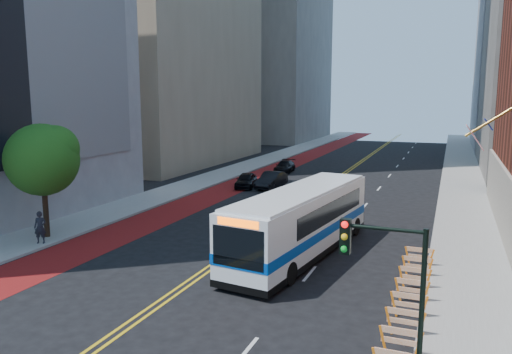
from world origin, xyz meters
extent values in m
plane|color=black|center=(0.00, 0.00, 0.00)|extent=(160.00, 160.00, 0.00)
cube|color=gray|center=(-12.00, 30.00, 0.07)|extent=(4.00, 140.00, 0.15)
cube|color=gray|center=(12.00, 30.00, 0.07)|extent=(4.00, 140.00, 0.15)
cube|color=maroon|center=(-8.10, 30.00, 0.00)|extent=(3.60, 140.00, 0.01)
cube|color=gold|center=(-0.18, 30.00, 0.00)|extent=(0.14, 140.00, 0.01)
cube|color=gold|center=(0.18, 30.00, 0.00)|extent=(0.14, 140.00, 0.01)
cube|color=silver|center=(4.80, -2.00, 0.01)|extent=(0.14, 2.20, 0.01)
cube|color=silver|center=(4.80, 6.00, 0.01)|extent=(0.14, 2.20, 0.01)
cube|color=silver|center=(4.80, 14.00, 0.01)|extent=(0.14, 2.20, 0.01)
cube|color=silver|center=(4.80, 22.00, 0.01)|extent=(0.14, 2.20, 0.01)
cube|color=silver|center=(4.80, 30.00, 0.01)|extent=(0.14, 2.20, 0.01)
cube|color=silver|center=(4.80, 38.00, 0.01)|extent=(0.14, 2.20, 0.01)
cube|color=silver|center=(4.80, 46.00, 0.01)|extent=(0.14, 2.20, 0.01)
cube|color=silver|center=(4.80, 54.00, 0.01)|extent=(0.14, 2.20, 0.01)
cube|color=silver|center=(4.80, 62.00, 0.01)|extent=(0.14, 2.20, 0.01)
cube|color=silver|center=(4.80, 70.00, 0.01)|extent=(0.14, 2.20, 0.01)
cube|color=silver|center=(4.80, 78.00, 0.01)|extent=(0.14, 2.20, 0.01)
cube|color=silver|center=(4.80, 86.00, 0.01)|extent=(0.14, 2.20, 0.01)
cube|color=black|center=(14.15, 20.00, 1.10)|extent=(0.35, 2.80, 2.20)
cylinder|color=#A57F33|center=(12.70, 8.00, 7.60)|extent=(2.85, 0.12, 2.05)
cube|color=#B21419|center=(11.70, 8.00, 6.60)|extent=(0.75, 1.90, 1.05)
cube|color=navy|center=(12.25, 8.45, 7.15)|extent=(0.39, 0.85, 0.52)
cube|color=orange|center=(9.60, -2.00, 0.90)|extent=(1.25, 0.05, 0.22)
cube|color=orange|center=(9.05, -0.45, 0.50)|extent=(0.32, 0.06, 0.99)
cube|color=orange|center=(10.15, -0.45, 0.50)|extent=(0.32, 0.06, 0.99)
cube|color=orange|center=(9.60, -0.45, 0.90)|extent=(1.25, 0.05, 0.22)
cube|color=orange|center=(9.60, -0.45, 0.55)|extent=(1.25, 0.05, 0.18)
cube|color=orange|center=(9.05, 1.10, 0.50)|extent=(0.32, 0.06, 0.99)
cube|color=orange|center=(10.15, 1.10, 0.50)|extent=(0.32, 0.06, 0.99)
cube|color=orange|center=(9.60, 1.10, 0.90)|extent=(1.25, 0.05, 0.22)
cube|color=orange|center=(9.60, 1.10, 0.55)|extent=(1.25, 0.05, 0.18)
cube|color=orange|center=(9.05, 2.65, 0.50)|extent=(0.32, 0.06, 0.99)
cube|color=orange|center=(10.15, 2.65, 0.50)|extent=(0.32, 0.06, 0.99)
cube|color=orange|center=(9.60, 2.65, 0.90)|extent=(1.25, 0.05, 0.22)
cube|color=orange|center=(9.60, 2.65, 0.55)|extent=(1.25, 0.05, 0.18)
cube|color=orange|center=(9.05, 4.20, 0.50)|extent=(0.32, 0.06, 0.99)
cube|color=orange|center=(10.15, 4.20, 0.50)|extent=(0.32, 0.06, 0.99)
cube|color=orange|center=(9.60, 4.20, 0.90)|extent=(1.25, 0.05, 0.22)
cube|color=orange|center=(9.60, 4.20, 0.55)|extent=(1.25, 0.05, 0.18)
cube|color=orange|center=(9.05, 5.75, 0.50)|extent=(0.32, 0.06, 0.99)
cube|color=orange|center=(10.15, 5.75, 0.50)|extent=(0.32, 0.06, 0.99)
cube|color=orange|center=(9.60, 5.75, 0.90)|extent=(1.25, 0.05, 0.22)
cube|color=orange|center=(9.60, 5.75, 0.55)|extent=(1.25, 0.05, 0.18)
cube|color=orange|center=(9.05, 7.30, 0.50)|extent=(0.32, 0.06, 0.99)
cube|color=orange|center=(10.15, 7.30, 0.50)|extent=(0.32, 0.06, 0.99)
cube|color=orange|center=(9.60, 7.30, 0.90)|extent=(1.25, 0.05, 0.22)
cube|color=orange|center=(9.60, 7.30, 0.55)|extent=(1.25, 0.05, 0.18)
cube|color=orange|center=(9.05, 8.85, 0.50)|extent=(0.32, 0.06, 0.99)
cube|color=orange|center=(10.15, 8.85, 0.50)|extent=(0.32, 0.06, 0.99)
cube|color=orange|center=(9.60, 8.85, 0.90)|extent=(1.25, 0.05, 0.22)
cube|color=orange|center=(9.60, 8.85, 0.55)|extent=(1.25, 0.05, 0.18)
cylinder|color=black|center=(-11.30, 6.00, 1.75)|extent=(0.32, 0.32, 3.20)
sphere|color=#0F4712|center=(-11.30, 6.00, 4.75)|extent=(4.20, 4.20, 4.20)
sphere|color=#0F4712|center=(-10.70, 6.40, 5.35)|extent=(2.80, 2.80, 2.80)
sphere|color=#0F4712|center=(-11.80, 5.70, 5.15)|extent=(2.40, 2.40, 2.40)
cylinder|color=black|center=(10.30, -3.50, 2.65)|extent=(0.14, 0.14, 5.00)
cylinder|color=black|center=(9.30, -3.50, 5.05)|extent=(2.00, 0.10, 0.10)
cube|color=black|center=(8.30, -3.50, 4.75)|extent=(0.28, 0.22, 0.95)
sphere|color=red|center=(8.30, -3.64, 5.10)|extent=(0.18, 0.18, 0.18)
sphere|color=yellow|center=(8.30, -3.64, 4.77)|extent=(0.18, 0.18, 0.18)
sphere|color=#0CA526|center=(8.30, -3.64, 4.44)|extent=(0.18, 0.18, 0.18)
cube|color=silver|center=(3.62, 8.54, 1.92)|extent=(4.51, 13.21, 3.08)
cube|color=#023C9F|center=(3.62, 8.54, 1.46)|extent=(4.56, 13.26, 0.49)
cube|color=black|center=(3.73, 9.40, 2.43)|extent=(4.05, 9.36, 1.03)
cube|color=black|center=(2.76, 2.16, 2.16)|extent=(2.46, 0.44, 1.73)
cube|color=black|center=(4.48, 14.93, 2.37)|extent=(2.24, 0.41, 1.08)
cube|color=#FF5905|center=(2.75, 2.15, 3.24)|extent=(1.96, 0.35, 0.32)
cube|color=silver|center=(3.62, 8.54, 3.51)|extent=(4.29, 12.55, 0.13)
cube|color=black|center=(3.62, 8.54, 0.38)|extent=(4.55, 13.24, 0.32)
cylinder|color=black|center=(1.80, 4.61, 0.54)|extent=(0.47, 1.11, 1.08)
cylinder|color=black|center=(4.33, 4.27, 0.54)|extent=(0.47, 1.11, 1.08)
cylinder|color=black|center=(2.84, 12.31, 0.54)|extent=(0.47, 1.11, 1.08)
cylinder|color=black|center=(5.37, 11.96, 0.54)|extent=(0.47, 1.11, 1.08)
cylinder|color=black|center=(3.05, 13.85, 0.54)|extent=(0.47, 1.11, 1.08)
cylinder|color=black|center=(5.57, 13.50, 0.54)|extent=(0.47, 1.11, 1.08)
imported|color=black|center=(-6.80, 25.96, 0.69)|extent=(2.39, 4.29, 1.38)
imported|color=black|center=(-4.48, 26.51, 0.75)|extent=(1.76, 4.61, 1.50)
imported|color=black|center=(-6.40, 36.24, 0.64)|extent=(2.21, 4.56, 1.28)
imported|color=black|center=(-10.60, 4.81, 1.07)|extent=(0.79, 0.68, 1.83)
camera|label=1|loc=(10.75, -16.16, 8.39)|focal=35.00mm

